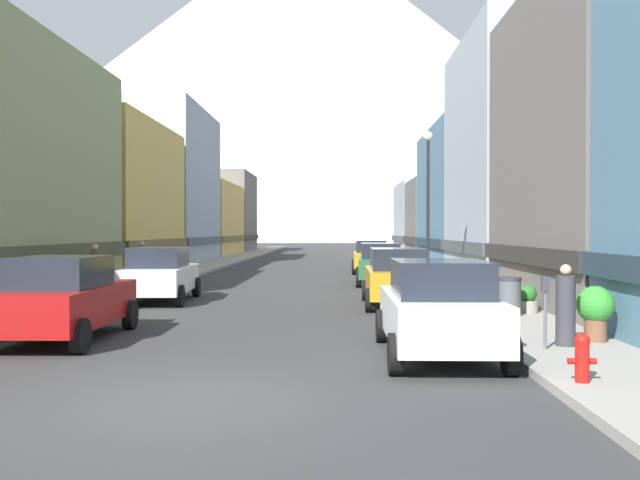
{
  "coord_description": "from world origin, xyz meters",
  "views": [
    {
      "loc": [
        1.95,
        -9.29,
        2.32
      ],
      "look_at": [
        0.67,
        43.42,
        1.6
      ],
      "focal_mm": 38.97,
      "sensor_mm": 36.0,
      "label": 1
    }
  ],
  "objects_px": {
    "potted_plant_1": "(595,309)",
    "pedestrian_2": "(95,271)",
    "fire_hydrant_near": "(582,356)",
    "parking_meter_near": "(545,302)",
    "pedestrian_0": "(142,263)",
    "car_right_0": "(438,308)",
    "potted_plant_0": "(528,300)",
    "car_right_3": "(371,256)",
    "streetlamp_right": "(428,186)",
    "trash_bin_right": "(510,296)",
    "car_right_1": "(397,277)",
    "car_left_0": "(63,298)",
    "car_right_2": "(380,264)",
    "pedestrian_1": "(566,309)",
    "car_left_1": "(160,274)"
  },
  "relations": [
    {
      "from": "parking_meter_near",
      "to": "pedestrian_0",
      "type": "distance_m",
      "value": 20.21
    },
    {
      "from": "car_left_0",
      "to": "car_right_1",
      "type": "height_order",
      "value": "same"
    },
    {
      "from": "trash_bin_right",
      "to": "potted_plant_1",
      "type": "xyz_separation_m",
      "value": [
        0.65,
        -4.09,
        0.14
      ]
    },
    {
      "from": "potted_plant_0",
      "to": "pedestrian_2",
      "type": "bearing_deg",
      "value": 159.71
    },
    {
      "from": "fire_hydrant_near",
      "to": "parking_meter_near",
      "type": "height_order",
      "value": "parking_meter_near"
    },
    {
      "from": "potted_plant_1",
      "to": "pedestrian_2",
      "type": "height_order",
      "value": "pedestrian_2"
    },
    {
      "from": "car_right_1",
      "to": "potted_plant_1",
      "type": "xyz_separation_m",
      "value": [
        3.2,
        -7.57,
        -0.11
      ]
    },
    {
      "from": "pedestrian_0",
      "to": "streetlamp_right",
      "type": "relative_size",
      "value": 0.3
    },
    {
      "from": "car_right_2",
      "to": "streetlamp_right",
      "type": "distance_m",
      "value": 5.07
    },
    {
      "from": "pedestrian_1",
      "to": "car_right_0",
      "type": "bearing_deg",
      "value": -169.57
    },
    {
      "from": "car_right_0",
      "to": "fire_hydrant_near",
      "type": "xyz_separation_m",
      "value": [
        1.65,
        -2.71,
        -0.37
      ]
    },
    {
      "from": "potted_plant_1",
      "to": "pedestrian_2",
      "type": "xyz_separation_m",
      "value": [
        -13.25,
        9.68,
        0.16
      ]
    },
    {
      "from": "fire_hydrant_near",
      "to": "car_right_3",
      "type": "bearing_deg",
      "value": 93.38
    },
    {
      "from": "potted_plant_1",
      "to": "streetlamp_right",
      "type": "distance_m",
      "value": 12.86
    },
    {
      "from": "car_left_1",
      "to": "potted_plant_0",
      "type": "bearing_deg",
      "value": -19.98
    },
    {
      "from": "car_left_1",
      "to": "trash_bin_right",
      "type": "relative_size",
      "value": 4.58
    },
    {
      "from": "fire_hydrant_near",
      "to": "car_right_0",
      "type": "bearing_deg",
      "value": 121.31
    },
    {
      "from": "car_right_0",
      "to": "pedestrian_1",
      "type": "xyz_separation_m",
      "value": [
        2.45,
        0.45,
        -0.05
      ]
    },
    {
      "from": "car_left_1",
      "to": "trash_bin_right",
      "type": "distance_m",
      "value": 11.15
    },
    {
      "from": "potted_plant_0",
      "to": "pedestrian_0",
      "type": "xyz_separation_m",
      "value": [
        -13.25,
        10.55,
        0.47
      ]
    },
    {
      "from": "pedestrian_0",
      "to": "car_right_0",
      "type": "bearing_deg",
      "value": -58.35
    },
    {
      "from": "car_right_3",
      "to": "pedestrian_1",
      "type": "bearing_deg",
      "value": -84.36
    },
    {
      "from": "car_left_1",
      "to": "pedestrian_2",
      "type": "distance_m",
      "value": 2.64
    },
    {
      "from": "car_right_0",
      "to": "trash_bin_right",
      "type": "relative_size",
      "value": 4.49
    },
    {
      "from": "potted_plant_1",
      "to": "pedestrian_2",
      "type": "relative_size",
      "value": 0.63
    },
    {
      "from": "trash_bin_right",
      "to": "pedestrian_0",
      "type": "xyz_separation_m",
      "value": [
        -12.6,
        11.24,
        0.31
      ]
    },
    {
      "from": "car_right_3",
      "to": "car_right_2",
      "type": "bearing_deg",
      "value": -90.01
    },
    {
      "from": "fire_hydrant_near",
      "to": "car_right_1",
      "type": "bearing_deg",
      "value": 98.35
    },
    {
      "from": "fire_hydrant_near",
      "to": "trash_bin_right",
      "type": "relative_size",
      "value": 0.72
    },
    {
      "from": "car_right_0",
      "to": "parking_meter_near",
      "type": "height_order",
      "value": "car_right_0"
    },
    {
      "from": "fire_hydrant_near",
      "to": "pedestrian_0",
      "type": "distance_m",
      "value": 22.33
    },
    {
      "from": "car_right_3",
      "to": "trash_bin_right",
      "type": "relative_size",
      "value": 4.52
    },
    {
      "from": "car_left_1",
      "to": "potted_plant_1",
      "type": "bearing_deg",
      "value": -38.87
    },
    {
      "from": "car_right_2",
      "to": "pedestrian_1",
      "type": "xyz_separation_m",
      "value": [
        2.45,
        -16.58,
        -0.05
      ]
    },
    {
      "from": "car_left_1",
      "to": "car_right_1",
      "type": "bearing_deg",
      "value": -8.53
    },
    {
      "from": "car_left_0",
      "to": "car_right_2",
      "type": "height_order",
      "value": "same"
    },
    {
      "from": "pedestrian_0",
      "to": "pedestrian_1",
      "type": "height_order",
      "value": "pedestrian_0"
    },
    {
      "from": "car_right_2",
      "to": "potted_plant_0",
      "type": "xyz_separation_m",
      "value": [
        3.2,
        -11.28,
        -0.41
      ]
    },
    {
      "from": "car_left_0",
      "to": "pedestrian_0",
      "type": "distance_m",
      "value": 14.77
    },
    {
      "from": "car_right_2",
      "to": "pedestrian_1",
      "type": "bearing_deg",
      "value": -81.59
    },
    {
      "from": "car_right_1",
      "to": "pedestrian_0",
      "type": "xyz_separation_m",
      "value": [
        -10.05,
        7.77,
        0.05
      ]
    },
    {
      "from": "car_left_1",
      "to": "fire_hydrant_near",
      "type": "distance_m",
      "value": 15.46
    },
    {
      "from": "pedestrian_1",
      "to": "pedestrian_2",
      "type": "xyz_separation_m",
      "value": [
        -12.5,
        10.2,
        0.09
      ]
    },
    {
      "from": "trash_bin_right",
      "to": "pedestrian_1",
      "type": "height_order",
      "value": "pedestrian_1"
    },
    {
      "from": "car_left_0",
      "to": "potted_plant_1",
      "type": "relative_size",
      "value": 4.08
    },
    {
      "from": "car_right_3",
      "to": "pedestrian_2",
      "type": "xyz_separation_m",
      "value": [
        -10.05,
        -14.63,
        0.04
      ]
    },
    {
      "from": "car_right_3",
      "to": "parking_meter_near",
      "type": "height_order",
      "value": "car_right_3"
    },
    {
      "from": "pedestrian_1",
      "to": "pedestrian_2",
      "type": "relative_size",
      "value": 0.89
    },
    {
      "from": "car_right_0",
      "to": "potted_plant_0",
      "type": "bearing_deg",
      "value": 60.9
    },
    {
      "from": "car_right_3",
      "to": "streetlamp_right",
      "type": "relative_size",
      "value": 0.76
    }
  ]
}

